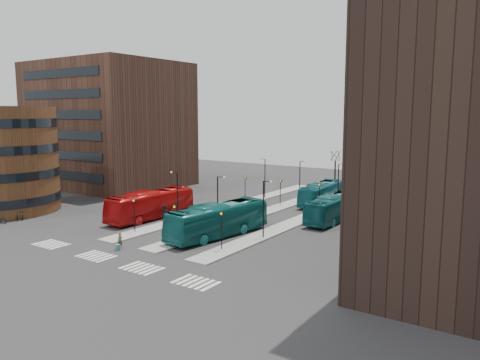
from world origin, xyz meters
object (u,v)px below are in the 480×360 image
Objects in this scene: teal_bus_a at (218,220)px; teal_bus_b at (321,193)px; red_bus at (151,205)px; teal_bus_d at (380,187)px; commuter_a at (165,213)px; commuter_b at (194,222)px; suitcase at (117,247)px; bicycle_near at (1,220)px; bicycle_far at (17,217)px; commuter_c at (219,231)px; traveller at (120,240)px; bicycle_mid at (20,215)px; teal_bus_c at (334,208)px.

teal_bus_b is at bearing 94.38° from teal_bus_a.
red_bus is 36.80m from teal_bus_d.
commuter_a is 6.21m from commuter_b.
suitcase is 20.24m from bicycle_near.
teal_bus_a reaches higher than bicycle_near.
bicycle_near is 2.03m from bicycle_far.
teal_bus_d reaches higher than bicycle_near.
suitcase is 13.16m from commuter_a.
commuter_b is 1.22× the size of commuter_c.
traveller is at bearing -106.23° from teal_bus_b.
commuter_a is at bearing -47.14° from bicycle_mid.
teal_bus_b is 40.44m from bicycle_mid.
teal_bus_a is 26.44m from bicycle_far.
teal_bus_a is at bearing -84.99° from commuter_b.
teal_bus_b is 32.44m from traveller.
teal_bus_c is at bearing -25.30° from commuter_b.
bicycle_mid is at bearing -13.00° from bicycle_near.
teal_bus_b reaches higher than teal_bus_d.
commuter_c is at bearing -82.27° from bicycle_near.
teal_bus_a is 1.13× the size of teal_bus_b.
red_bus reaches higher than suitcase.
teal_bus_a reaches higher than commuter_a.
bicycle_mid is (-13.04, -9.67, -1.25)m from red_bus.
bicycle_far is at bearing 128.69° from commuter_b.
teal_bus_b is 6.39× the size of commuter_b.
traveller reaches higher than bicycle_mid.
teal_bus_b is 12.09m from teal_bus_d.
teal_bus_d is (18.77, 31.65, -0.26)m from red_bus.
commuter_b reaches higher than commuter_c.
teal_bus_c is at bearing -159.40° from commuter_a.
teal_bus_c is at bearing 31.90° from red_bus.
bicycle_mid reaches higher than suitcase.
teal_bus_d is at bearing 92.98° from teal_bus_c.
bicycle_near is at bearing -156.40° from bicycle_far.
commuter_b is 22.65m from bicycle_mid.
suitcase is 33.13m from teal_bus_b.
red_bus reaches higher than commuter_c.
red_bus is 24.79m from teal_bus_b.
suitcase is 44.95m from teal_bus_d.
teal_bus_a is 4.29m from commuter_b.
bicycle_far is (-13.04, -10.12, -1.33)m from red_bus.
teal_bus_c reaches higher than commuter_c.
red_bus is 12.75m from commuter_c.
teal_bus_b is 7.65× the size of traveller.
suitcase is 13.87m from red_bus.
teal_bus_b reaches higher than traveller.
commuter_c is at bearing -65.01° from bicycle_mid.
teal_bus_a is at bearing -81.20° from bicycle_near.
teal_bus_a is at bearing 153.91° from commuter_a.
bicycle_far is (0.00, 2.03, -0.00)m from bicycle_near.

